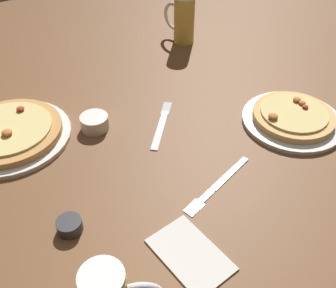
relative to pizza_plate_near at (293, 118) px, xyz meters
The scene contains 9 objects.
ground_plane 0.35m from the pizza_plate_near, 168.09° to the left, with size 2.40×2.40×0.03m, color brown.
pizza_plate_near is the anchor object (origin of this frame).
pizza_plate_far 0.74m from the pizza_plate_near, 154.58° to the left, with size 0.31×0.31×0.05m.
beer_mug_dark 0.56m from the pizza_plate_near, 89.93° to the left, with size 0.07×0.13×0.18m.
ramekin_sauce 0.64m from the pizza_plate_near, behind, with size 0.05×0.05×0.03m, color #333338.
ramekin_butter 0.53m from the pizza_plate_near, 152.13° to the left, with size 0.07×0.07×0.04m, color silver.
napkin_folded 0.50m from the pizza_plate_near, 155.77° to the right, with size 0.10×0.16×0.01m, color silver.
fork_left 0.32m from the pizza_plate_near, 164.21° to the right, with size 0.22×0.09×0.01m.
knife_right 0.35m from the pizza_plate_near, 151.08° to the left, with size 0.15×0.17×0.01m.
Camera 1 is at (-0.37, -0.62, 0.65)m, focal length 41.79 mm.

